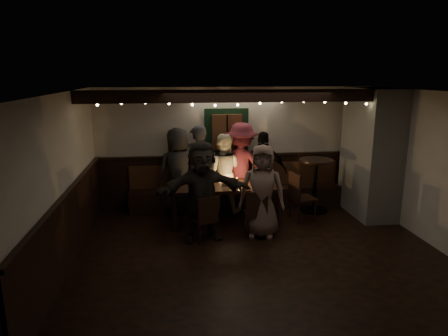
{
  "coord_description": "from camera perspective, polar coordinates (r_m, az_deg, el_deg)",
  "views": [
    {
      "loc": [
        -1.36,
        -6.02,
        2.88
      ],
      "look_at": [
        -0.36,
        1.6,
        1.05
      ],
      "focal_mm": 32.0,
      "sensor_mm": 36.0,
      "label": 1
    }
  ],
  "objects": [
    {
      "name": "person_a",
      "position": [
        8.41,
        -6.54,
        -0.32
      ],
      "size": [
        1.01,
        0.81,
        1.8
      ],
      "primitive_type": "imported",
      "rotation": [
        0.0,
        0.0,
        3.44
      ],
      "color": "black",
      "rests_on": "ground"
    },
    {
      "name": "person_b",
      "position": [
        8.44,
        -3.75,
        -0.06
      ],
      "size": [
        0.76,
        0.59,
        1.84
      ],
      "primitive_type": "imported",
      "rotation": [
        0.0,
        0.0,
        3.39
      ],
      "color": "#2D2D33",
      "rests_on": "ground"
    },
    {
      "name": "person_f",
      "position": [
        6.93,
        -3.13,
        -3.33
      ],
      "size": [
        1.7,
        0.71,
        1.78
      ],
      "primitive_type": "imported",
      "rotation": [
        0.0,
        0.0,
        0.12
      ],
      "color": "black",
      "rests_on": "ground"
    },
    {
      "name": "chair_near_right",
      "position": [
        7.18,
        4.59,
        -6.14
      ],
      "size": [
        0.42,
        0.42,
        0.86
      ],
      "color": "black",
      "rests_on": "ground"
    },
    {
      "name": "person_e",
      "position": [
        8.57,
        5.64,
        -0.41
      ],
      "size": [
        1.06,
        0.66,
        1.69
      ],
      "primitive_type": "imported",
      "rotation": [
        0.0,
        0.0,
        2.87
      ],
      "color": "black",
      "rests_on": "ground"
    },
    {
      "name": "room",
      "position": [
        8.03,
        10.33,
        0.18
      ],
      "size": [
        6.02,
        5.01,
        2.62
      ],
      "color": "black",
      "rests_on": "ground"
    },
    {
      "name": "high_top",
      "position": [
        8.63,
        12.91,
        -1.49
      ],
      "size": [
        0.71,
        0.71,
        1.13
      ],
      "color": "black",
      "rests_on": "ground"
    },
    {
      "name": "chair_near_left",
      "position": [
        6.94,
        -2.6,
        -6.93
      ],
      "size": [
        0.49,
        0.49,
        0.84
      ],
      "color": "black",
      "rests_on": "ground"
    },
    {
      "name": "person_d",
      "position": [
        8.54,
        2.51,
        0.22
      ],
      "size": [
        1.38,
        1.1,
        1.87
      ],
      "primitive_type": "imported",
      "rotation": [
        0.0,
        0.0,
        2.76
      ],
      "color": "maroon",
      "rests_on": "ground"
    },
    {
      "name": "person_c",
      "position": [
        8.4,
        -0.15,
        -0.7
      ],
      "size": [
        0.98,
        0.87,
        1.67
      ],
      "primitive_type": "imported",
      "rotation": [
        0.0,
        0.0,
        2.8
      ],
      "color": "beige",
      "rests_on": "ground"
    },
    {
      "name": "person_g",
      "position": [
        7.13,
        5.44,
        -3.32
      ],
      "size": [
        0.93,
        0.73,
        1.68
      ],
      "primitive_type": "imported",
      "rotation": [
        0.0,
        0.0,
        -0.26
      ],
      "color": "#765C53",
      "rests_on": "ground"
    },
    {
      "name": "dining_table",
      "position": [
        7.8,
        0.18,
        -2.85
      ],
      "size": [
        2.14,
        0.92,
        0.93
      ],
      "color": "black",
      "rests_on": "ground"
    },
    {
      "name": "chair_end",
      "position": [
        8.04,
        10.67,
        -3.67
      ],
      "size": [
        0.52,
        0.52,
        0.98
      ],
      "color": "black",
      "rests_on": "ground"
    }
  ]
}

